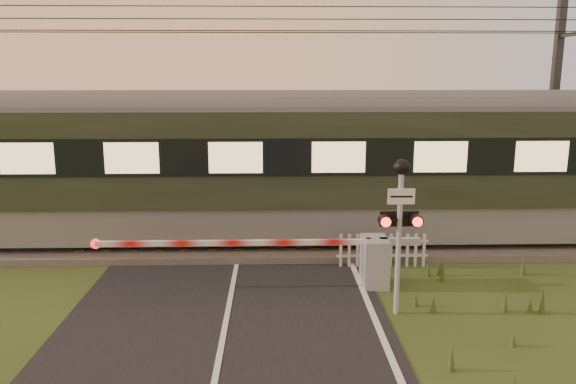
{
  "coord_description": "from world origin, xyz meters",
  "views": [
    {
      "loc": [
        0.88,
        -7.94,
        4.45
      ],
      "look_at": [
        1.18,
        3.2,
        2.12
      ],
      "focal_mm": 35.0,
      "sensor_mm": 36.0,
      "label": 1
    }
  ],
  "objects_px": {
    "picket_fence": "(382,250)",
    "catenary_mast": "(554,103)",
    "crossing_signal": "(400,209)",
    "boom_gate": "(358,259)"
  },
  "relations": [
    {
      "from": "picket_fence",
      "to": "catenary_mast",
      "type": "distance_m",
      "value": 7.83
    },
    {
      "from": "crossing_signal",
      "to": "picket_fence",
      "type": "bearing_deg",
      "value": 84.82
    },
    {
      "from": "picket_fence",
      "to": "crossing_signal",
      "type": "bearing_deg",
      "value": -95.18
    },
    {
      "from": "boom_gate",
      "to": "crossing_signal",
      "type": "bearing_deg",
      "value": -71.1
    },
    {
      "from": "crossing_signal",
      "to": "catenary_mast",
      "type": "bearing_deg",
      "value": 48.0
    },
    {
      "from": "catenary_mast",
      "to": "picket_fence",
      "type": "bearing_deg",
      "value": -144.78
    },
    {
      "from": "crossing_signal",
      "to": "picket_fence",
      "type": "height_order",
      "value": "crossing_signal"
    },
    {
      "from": "crossing_signal",
      "to": "catenary_mast",
      "type": "distance_m",
      "value": 9.22
    },
    {
      "from": "boom_gate",
      "to": "picket_fence",
      "type": "bearing_deg",
      "value": 56.76
    },
    {
      "from": "boom_gate",
      "to": "crossing_signal",
      "type": "xyz_separation_m",
      "value": [
        0.51,
        -1.49,
        1.44
      ]
    }
  ]
}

